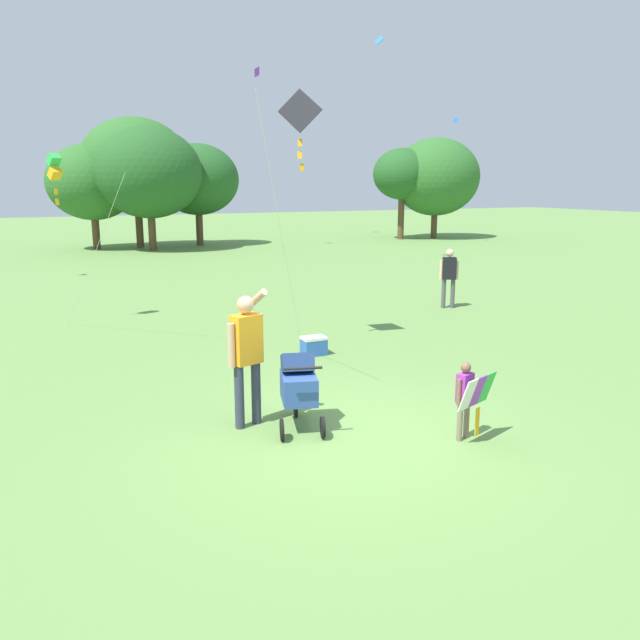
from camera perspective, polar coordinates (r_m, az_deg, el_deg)
name	(u,v)px	position (r m, az deg, el deg)	size (l,w,h in m)	color
ground_plane	(347,438)	(8.14, 2.49, -10.66)	(120.00, 120.00, 0.00)	#668E47
treeline_distant	(147,173)	(32.40, -15.49, 12.75)	(44.80, 6.36, 6.36)	brown
child_with_butterfly_kite	(467,394)	(8.07, 13.22, -6.58)	(0.65, 0.45, 1.01)	#7F705B
person_adult_flyer	(246,349)	(8.25, -6.72, -2.60)	(0.58, 0.64, 1.84)	#33384C
stroller	(298,384)	(8.26, -1.97, -5.81)	(0.72, 1.12, 1.03)	black
kite_adult_black	(299,121)	(11.97, -1.93, 17.64)	(2.34, 3.70, 4.90)	black
kite_orange_delta	(55,169)	(15.20, -22.97, 12.57)	(1.18, 3.47, 3.83)	green
distant_kites_cluster	(61,5)	(30.35, -22.53, 24.98)	(33.37, 13.01, 11.73)	blue
person_sitting_far	(449,273)	(16.53, 11.66, 4.18)	(0.46, 0.32, 1.54)	#4C4C51
cooler_box	(314,346)	(11.85, -0.57, -2.35)	(0.45, 0.33, 0.35)	#2D5BB7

